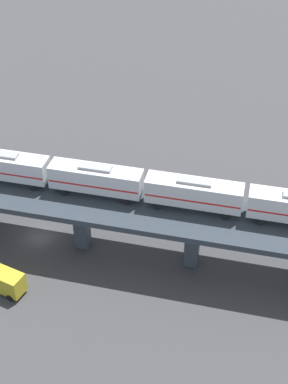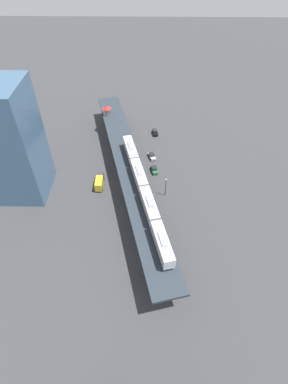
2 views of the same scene
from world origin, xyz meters
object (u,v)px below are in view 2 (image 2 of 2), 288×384
at_px(delivery_truck, 99,182).
at_px(office_tower, 10,144).
at_px(street_car_silver, 152,156).
at_px(subway_train, 144,189).
at_px(street_car_black, 155,132).
at_px(signal_hut, 107,110).
at_px(street_lamp, 166,186).
at_px(street_car_green, 154,169).

height_order(delivery_truck, office_tower, office_tower).
bearing_deg(street_car_silver, delivery_truck, 41.53).
distance_m(subway_train, street_car_black, 44.89).
relative_size(signal_hut, office_tower, 0.11).
height_order(street_car_silver, street_lamp, street_lamp).
xyz_separation_m(street_car_green, office_tower, (42.22, 9.56, 17.06)).
distance_m(subway_train, street_lamp, 12.61).
bearing_deg(office_tower, signal_hut, -124.69).
relative_size(subway_train, office_tower, 1.36).
height_order(street_car_green, office_tower, office_tower).
distance_m(street_car_silver, street_lamp, 20.16).
distance_m(street_car_black, street_car_silver, 15.80).
bearing_deg(street_car_green, office_tower, 12.76).
bearing_deg(signal_hut, subway_train, 108.87).
xyz_separation_m(subway_train, street_car_black, (-3.70, -43.67, -9.70)).
bearing_deg(street_lamp, delivery_truck, -10.68).
relative_size(street_car_black, street_car_silver, 0.97).
bearing_deg(street_car_black, office_tower, 37.71).
bearing_deg(street_car_black, subway_train, 85.15).
xyz_separation_m(subway_train, delivery_truck, (14.96, -12.56, -8.88)).
relative_size(delivery_truck, office_tower, 0.20).
xyz_separation_m(street_car_silver, office_tower, (41.37, 17.26, 17.06)).
height_order(subway_train, street_car_black, subway_train).
xyz_separation_m(street_car_green, street_lamp, (-3.43, 11.75, 3.17)).
xyz_separation_m(signal_hut, delivery_truck, (-0.37, 32.29, -8.14)).
distance_m(signal_hut, street_car_green, 32.11).
height_order(signal_hut, delivery_truck, signal_hut).
distance_m(delivery_truck, office_tower, 29.06).
distance_m(signal_hut, street_car_silver, 26.09).
bearing_deg(street_lamp, office_tower, -2.74).
relative_size(street_car_black, delivery_truck, 0.64).
bearing_deg(street_car_black, signal_hut, -3.55).
distance_m(signal_hut, delivery_truck, 33.30).
bearing_deg(signal_hut, street_car_black, 176.45).
relative_size(signal_hut, delivery_truck, 0.54).
height_order(street_car_green, street_car_black, same).
bearing_deg(signal_hut, office_tower, 55.31).
height_order(signal_hut, street_car_black, signal_hut).
distance_m(street_car_silver, office_tower, 47.96).
xyz_separation_m(subway_train, street_car_green, (-3.23, -20.23, -9.70)).
relative_size(subway_train, street_car_black, 10.61).
xyz_separation_m(street_car_black, delivery_truck, (18.67, 31.11, 0.82)).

